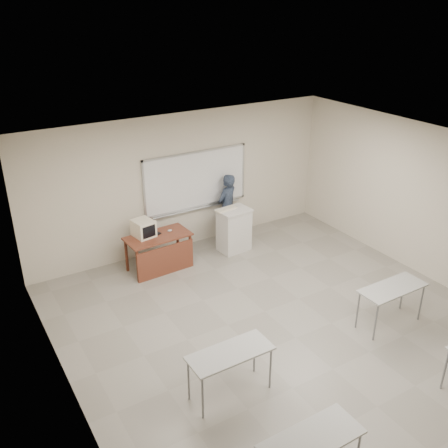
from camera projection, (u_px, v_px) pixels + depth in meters
floor at (296, 338)px, 8.25m from camera, size 7.00×8.00×0.01m
whiteboard at (196, 181)px, 10.85m from camera, size 2.48×0.10×1.31m
student_desks at (360, 351)px, 6.92m from camera, size 4.40×2.20×0.73m
instructor_desk at (161, 248)px, 10.06m from camera, size 1.31×0.65×0.75m
podium at (234, 230)px, 10.91m from camera, size 0.69×0.50×0.97m
crt_monitor at (143, 228)px, 9.96m from camera, size 0.38×0.43×0.36m
laptop at (150, 231)px, 10.10m from camera, size 0.34×0.31×0.25m
mouse at (170, 231)px, 10.22m from camera, size 0.10×0.07×0.04m
keyboard at (226, 209)px, 10.69m from camera, size 0.51×0.23×0.03m
presenter at (227, 207)px, 11.32m from camera, size 0.66×0.55×1.56m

